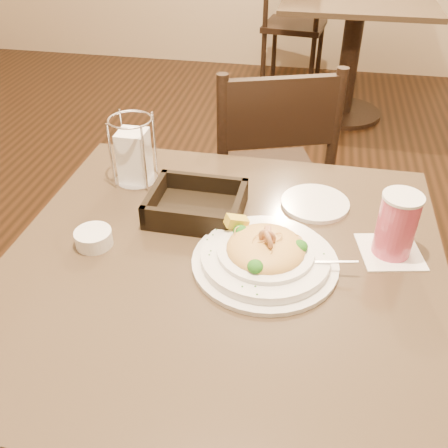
% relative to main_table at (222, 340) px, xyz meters
% --- Properties ---
extents(main_table, '(0.90, 0.90, 0.76)m').
position_rel_main_table_xyz_m(main_table, '(0.00, 0.00, 0.00)').
color(main_table, black).
rests_on(main_table, ground).
extents(background_table, '(0.90, 0.90, 0.76)m').
position_rel_main_table_xyz_m(background_table, '(0.33, 2.58, 0.00)').
color(background_table, black).
rests_on(background_table, ground).
extents(dining_chair_near, '(0.54, 0.54, 0.93)m').
position_rel_main_table_xyz_m(dining_chair_near, '(0.01, 0.80, -0.02)').
color(dining_chair_near, black).
rests_on(dining_chair_near, ground).
extents(dining_chair_far, '(0.47, 0.47, 0.93)m').
position_rel_main_table_xyz_m(dining_chair_far, '(-0.07, 3.02, -0.02)').
color(dining_chair_far, black).
rests_on(dining_chair_far, ground).
extents(pasta_bowl, '(0.33, 0.30, 0.09)m').
position_rel_main_table_xyz_m(pasta_bowl, '(0.09, 0.01, 0.27)').
color(pasta_bowl, white).
rests_on(pasta_bowl, main_table).
extents(drink_glass, '(0.15, 0.15, 0.14)m').
position_rel_main_table_xyz_m(drink_glass, '(0.34, 0.10, 0.31)').
color(drink_glass, white).
rests_on(drink_glass, main_table).
extents(bread_basket, '(0.21, 0.18, 0.06)m').
position_rel_main_table_xyz_m(bread_basket, '(-0.09, 0.15, 0.26)').
color(bread_basket, black).
rests_on(bread_basket, main_table).
extents(napkin_caddy, '(0.11, 0.11, 0.17)m').
position_rel_main_table_xyz_m(napkin_caddy, '(-0.28, 0.27, 0.31)').
color(napkin_caddy, silver).
rests_on(napkin_caddy, main_table).
extents(side_plate, '(0.19, 0.19, 0.01)m').
position_rel_main_table_xyz_m(side_plate, '(0.18, 0.24, 0.25)').
color(side_plate, white).
rests_on(side_plate, main_table).
extents(butter_ramekin, '(0.10, 0.10, 0.03)m').
position_rel_main_table_xyz_m(butter_ramekin, '(-0.28, 0.00, 0.26)').
color(butter_ramekin, white).
rests_on(butter_ramekin, main_table).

